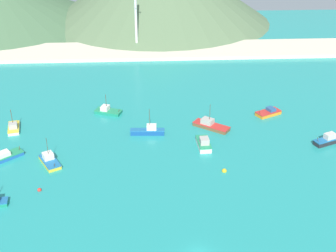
{
  "coord_description": "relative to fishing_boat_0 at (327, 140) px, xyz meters",
  "views": [
    {
      "loc": [
        -8.57,
        -60.13,
        57.42
      ],
      "look_at": [
        -2.94,
        44.7,
        1.99
      ],
      "focal_mm": 49.69,
      "sensor_mm": 36.0,
      "label": 1
    }
  ],
  "objects": [
    {
      "name": "ground",
      "position": [
        -36.0,
        -7.17,
        -1.21
      ],
      "size": [
        260.0,
        280.0,
        0.5
      ],
      "color": "teal"
    },
    {
      "name": "fishing_boat_11",
      "position": [
        -44.02,
        7.2,
        -0.04
      ],
      "size": [
        8.85,
        2.38,
        7.08
      ],
      "color": "#14478C",
      "rests_on": "ground"
    },
    {
      "name": "buoy_0",
      "position": [
        -67.21,
        -16.21,
        -0.81
      ],
      "size": [
        0.87,
        0.87,
        0.87
      ],
      "color": "red",
      "rests_on": "ground"
    },
    {
      "name": "fishing_boat_0",
      "position": [
        0.0,
        0.0,
        0.0
      ],
      "size": [
        7.13,
        4.76,
        2.63
      ],
      "color": "#232328",
      "rests_on": "ground"
    },
    {
      "name": "radio_tower",
      "position": [
        -47.28,
        73.23,
        12.91
      ],
      "size": [
        2.72,
        2.18,
        27.21
      ],
      "color": "silver",
      "rests_on": "ground"
    },
    {
      "name": "fishing_boat_1",
      "position": [
        -66.84,
        -5.69,
        -0.14
      ],
      "size": [
        6.14,
        7.79,
        6.63
      ],
      "color": "gold",
      "rests_on": "ground"
    },
    {
      "name": "fishing_boat_12",
      "position": [
        -10.51,
        16.57,
        -0.29
      ],
      "size": [
        7.7,
        5.99,
        2.1
      ],
      "color": "orange",
      "rests_on": "ground"
    },
    {
      "name": "fishing_boat_5",
      "position": [
        -27.67,
        9.69,
        -0.16
      ],
      "size": [
        9.74,
        8.28,
        6.69
      ],
      "color": "brown",
      "rests_on": "ground"
    },
    {
      "name": "fishing_boat_8",
      "position": [
        -55.15,
        19.89,
        -0.26
      ],
      "size": [
        7.97,
        5.59,
        5.65
      ],
      "color": "#198466",
      "rests_on": "ground"
    },
    {
      "name": "buoy_2",
      "position": [
        -27.36,
        -11.18,
        -0.78
      ],
      "size": [
        1.08,
        1.08,
        1.08
      ],
      "color": "gold",
      "rests_on": "ground"
    },
    {
      "name": "beach_strip",
      "position": [
        -36.0,
        71.52,
        -0.36
      ],
      "size": [
        247.0,
        19.92,
        1.2
      ],
      "primitive_type": "cube",
      "color": "beige",
      "rests_on": "ground"
    },
    {
      "name": "fishing_boat_13",
      "position": [
        -78.92,
        11.11,
        -0.17
      ],
      "size": [
        4.1,
        7.26,
        6.06
      ],
      "color": "silver",
      "rests_on": "ground"
    },
    {
      "name": "fishing_boat_2",
      "position": [
        -30.66,
        -0.12,
        0.05
      ],
      "size": [
        3.29,
        7.11,
        2.85
      ],
      "color": "silver",
      "rests_on": "ground"
    },
    {
      "name": "fishing_boat_4",
      "position": [
        -77.36,
        -2.88,
        -0.25
      ],
      "size": [
        7.53,
        6.93,
        1.92
      ],
      "color": "#1E5BA8",
      "rests_on": "ground"
    }
  ]
}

